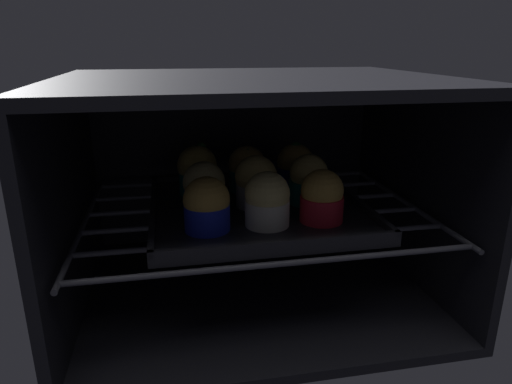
{
  "coord_description": "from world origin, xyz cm",
  "views": [
    {
      "loc": [
        -13.29,
        -47.4,
        40.34
      ],
      "look_at": [
        0.0,
        20.74,
        17.48
      ],
      "focal_mm": 31.89,
      "sensor_mm": 36.0,
      "label": 1
    }
  ],
  "objects": [
    {
      "name": "oven_cavity",
      "position": [
        0.0,
        26.25,
        17.0
      ],
      "size": [
        59.0,
        47.0,
        37.0
      ],
      "color": "black",
      "rests_on": "ground"
    },
    {
      "name": "oven_rack",
      "position": [
        0.0,
        22.0,
        13.6
      ],
      "size": [
        54.8,
        42.0,
        0.8
      ],
      "color": "#51515B",
      "rests_on": "oven_cavity"
    },
    {
      "name": "baking_tray",
      "position": [
        0.0,
        20.74,
        14.68
      ],
      "size": [
        33.48,
        33.48,
        2.2
      ],
      "color": "black",
      "rests_on": "oven_rack"
    },
    {
      "name": "muffin_row0_col0",
      "position": [
        -8.64,
        12.18,
        18.78
      ],
      "size": [
        6.56,
        6.56,
        7.73
      ],
      "color": "#1928B7",
      "rests_on": "baking_tray"
    },
    {
      "name": "muffin_row0_col1",
      "position": [
        0.12,
        12.33,
        18.93
      ],
      "size": [
        6.47,
        6.47,
        7.97
      ],
      "color": "silver",
      "rests_on": "baking_tray"
    },
    {
      "name": "muffin_row0_col2",
      "position": [
        8.22,
        12.45,
        18.85
      ],
      "size": [
        6.44,
        6.44,
        7.83
      ],
      "color": "red",
      "rests_on": "baking_tray"
    },
    {
      "name": "muffin_row1_col0",
      "position": [
        -8.26,
        20.92,
        18.74
      ],
      "size": [
        6.67,
        6.67,
        7.65
      ],
      "color": "#1928B7",
      "rests_on": "baking_tray"
    },
    {
      "name": "muffin_row1_col1",
      "position": [
        0.27,
        20.71,
        19.14
      ],
      "size": [
        6.79,
        6.79,
        8.3
      ],
      "color": "silver",
      "rests_on": "baking_tray"
    },
    {
      "name": "muffin_row1_col2",
      "position": [
        8.72,
        20.62,
        19.09
      ],
      "size": [
        6.44,
        6.44,
        8.13
      ],
      "color": "#0C8C84",
      "rests_on": "baking_tray"
    },
    {
      "name": "muffin_row2_col0",
      "position": [
        -8.74,
        29.12,
        19.23
      ],
      "size": [
        6.86,
        6.86,
        8.75
      ],
      "color": "#0C8C84",
      "rests_on": "baking_tray"
    },
    {
      "name": "muffin_row2_col1",
      "position": [
        -0.34,
        29.23,
        18.98
      ],
      "size": [
        6.55,
        6.55,
        7.97
      ],
      "color": "#0C8C84",
      "rests_on": "baking_tray"
    },
    {
      "name": "muffin_row2_col2",
      "position": [
        8.97,
        29.52,
        18.95
      ],
      "size": [
        6.65,
        6.65,
        8.3
      ],
      "color": "#1928B7",
      "rests_on": "baking_tray"
    }
  ]
}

